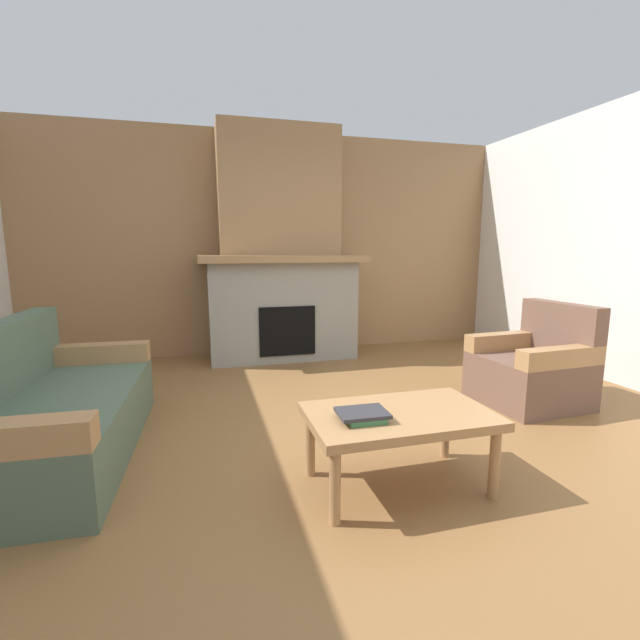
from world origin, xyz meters
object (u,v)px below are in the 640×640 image
coffee_table (399,421)px  armchair (533,369)px  couch (50,414)px  fireplace (280,260)px

coffee_table → armchair: bearing=28.7°
armchair → coffee_table: bearing=-151.3°
couch → coffee_table: couch is taller
fireplace → armchair: fireplace is taller
fireplace → armchair: 2.95m
fireplace → couch: size_ratio=1.47×
fireplace → couch: bearing=-130.0°
couch → coffee_table: 2.15m
fireplace → armchair: size_ratio=3.18×
couch → armchair: same height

